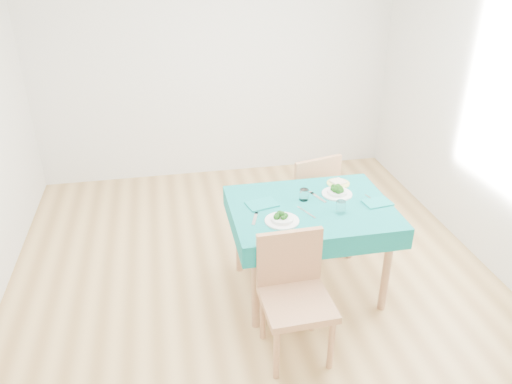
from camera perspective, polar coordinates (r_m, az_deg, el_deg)
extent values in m
cube|color=#A57C44|center=(4.17, 0.00, -10.56)|extent=(4.00, 4.50, 0.02)
cube|color=silver|center=(5.64, -4.63, 15.00)|extent=(4.00, 0.02, 2.70)
cube|color=silver|center=(1.67, 16.23, -19.97)|extent=(4.00, 0.02, 2.70)
cube|color=silver|center=(4.34, 27.20, 8.27)|extent=(0.02, 4.50, 2.70)
cube|color=#0A6E6B|center=(3.92, 6.06, -6.46)|extent=(1.19, 0.90, 0.76)
cube|color=#A5734D|center=(3.24, 4.79, -10.75)|extent=(0.46, 0.50, 1.11)
cube|color=#A5734D|center=(4.56, 5.62, 1.39)|extent=(0.56, 0.59, 1.12)
cube|color=silver|center=(3.54, -0.12, -3.05)|extent=(0.08, 0.18, 0.00)
cube|color=silver|center=(3.63, 5.77, -2.31)|extent=(0.09, 0.20, 0.00)
cube|color=silver|center=(3.85, 7.13, -0.62)|extent=(0.08, 0.19, 0.00)
cube|color=silver|center=(3.89, 13.18, -0.84)|extent=(0.06, 0.18, 0.00)
cube|color=#0E7976|center=(3.71, 0.68, -1.41)|extent=(0.25, 0.20, 0.01)
cube|color=#0E7976|center=(3.84, 13.72, -1.19)|extent=(0.22, 0.17, 0.01)
cylinder|color=white|center=(3.78, 5.50, -0.31)|extent=(0.07, 0.07, 0.09)
cylinder|color=white|center=(3.65, 9.66, -1.69)|extent=(0.07, 0.07, 0.09)
cylinder|color=#D7DD6C|center=(4.08, 9.37, 0.99)|extent=(0.18, 0.18, 0.01)
cube|color=beige|center=(4.08, 9.39, 1.15)|extent=(0.14, 0.14, 0.02)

